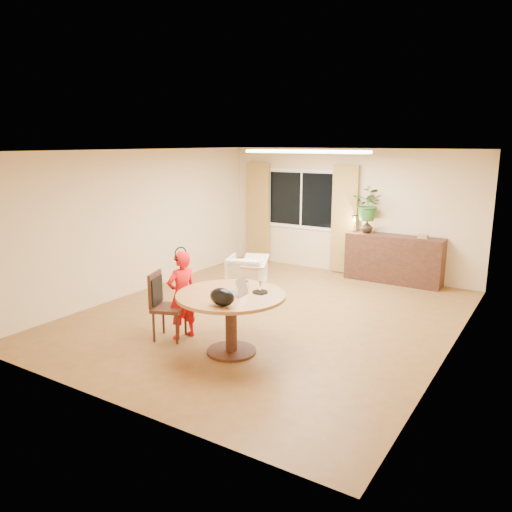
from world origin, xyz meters
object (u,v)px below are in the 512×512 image
(dining_table, at_px, (231,306))
(sideboard, at_px, (394,259))
(dining_chair, at_px, (169,306))
(child, at_px, (182,295))
(armchair, at_px, (247,272))

(dining_table, distance_m, sideboard, 4.56)
(dining_table, distance_m, dining_chair, 1.03)
(sideboard, bearing_deg, child, -110.49)
(child, bearing_deg, sideboard, 178.46)
(dining_table, relative_size, sideboard, 0.76)
(dining_chair, xyz_separation_m, child, (0.13, 0.14, 0.15))
(armchair, bearing_deg, child, 83.08)
(child, bearing_deg, dining_chair, -23.97)
(sideboard, bearing_deg, armchair, -139.51)
(armchair, bearing_deg, dining_table, 99.65)
(dining_table, relative_size, dining_chair, 1.49)
(child, height_order, armchair, child)
(child, distance_m, armchair, 2.61)
(dining_table, xyz_separation_m, dining_chair, (-1.01, -0.07, -0.16))
(dining_chair, distance_m, child, 0.24)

